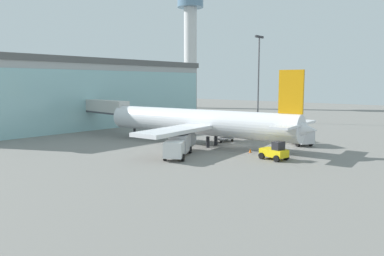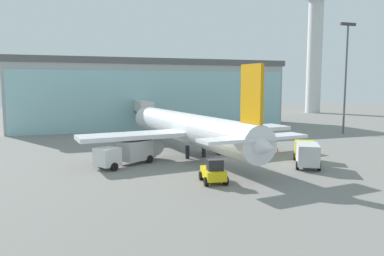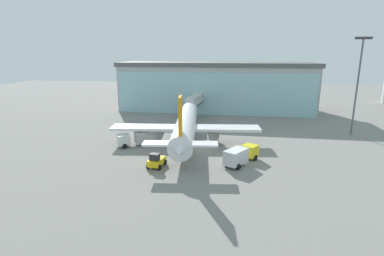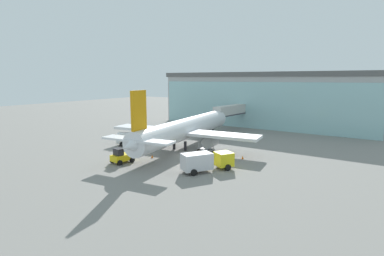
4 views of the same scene
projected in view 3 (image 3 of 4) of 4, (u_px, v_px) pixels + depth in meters
The scene contains 11 objects.
ground at pixel (199, 149), 54.21m from camera, with size 240.00×240.00×0.00m, color gray.
terminal_building at pixel (216, 86), 89.72m from camera, with size 57.15×16.77×14.18m.
jet_bridge at pixel (196, 100), 78.90m from camera, with size 3.45×14.03×6.11m.
apron_light_mast at pixel (358, 79), 60.55m from camera, with size 3.20×0.40×19.97m.
airplane at pixel (186, 125), 57.48m from camera, with size 28.26×35.20×10.93m.
catering_truck at pixel (139, 138), 56.00m from camera, with size 7.37×5.70×2.65m.
fuel_truck at pixel (241, 155), 46.69m from camera, with size 5.70×7.37×2.65m.
baggage_cart at pixel (211, 142), 56.78m from camera, with size 3.10×2.23×1.50m.
pushback_tug at pixel (156, 161), 45.44m from camera, with size 2.59×3.44×2.30m.
safety_cone_nose at pixel (175, 156), 49.82m from camera, with size 0.36×0.36×0.55m, color orange.
safety_cone_wingtip at pixel (249, 146), 54.95m from camera, with size 0.36×0.36×0.55m, color orange.
Camera 3 is at (6.56, -51.22, 16.98)m, focal length 28.00 mm.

